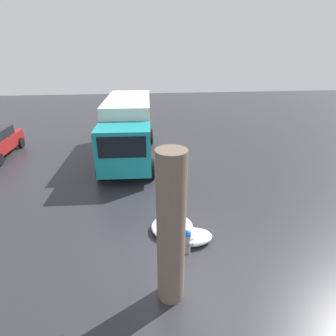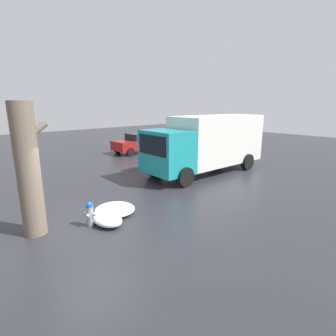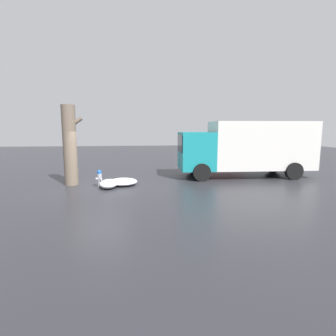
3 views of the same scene
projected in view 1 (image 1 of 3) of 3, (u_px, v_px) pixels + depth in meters
name	position (u px, v px, depth m)	size (l,w,h in m)	color
ground_plane	(187.00, 252.00, 7.63)	(60.00, 60.00, 0.00)	#28282D
fire_hydrant	(187.00, 241.00, 7.46)	(0.34, 0.39, 0.78)	gray
tree_trunk	(171.00, 231.00, 5.55)	(0.94, 0.62, 3.71)	#6B5B4C
delivery_truck	(129.00, 127.00, 13.80)	(7.31, 2.78, 3.02)	teal
snow_pile_by_hydrant	(191.00, 237.00, 7.96)	(0.79, 1.30, 0.36)	white
snow_pile_curbside	(172.00, 227.00, 8.47)	(1.34, 1.35, 0.30)	white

